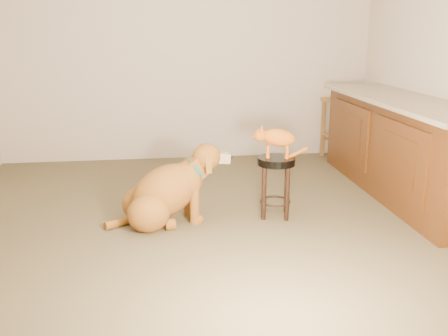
{
  "coord_description": "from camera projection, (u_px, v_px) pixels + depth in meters",
  "views": [
    {
      "loc": [
        -0.37,
        -4.1,
        1.57
      ],
      "look_at": [
        0.16,
        -0.15,
        0.45
      ],
      "focal_mm": 40.0,
      "sensor_mm": 36.0,
      "label": 1
    }
  ],
  "objects": [
    {
      "name": "floor",
      "position": [
        204.0,
        213.0,
        4.38
      ],
      "size": [
        4.5,
        4.0,
        0.01
      ],
      "primitive_type": "cube",
      "color": "brown",
      "rests_on": "ground"
    },
    {
      "name": "room_shell",
      "position": [
        202.0,
        14.0,
        3.93
      ],
      "size": [
        4.54,
        4.04,
        2.62
      ],
      "color": "beige",
      "rests_on": "ground"
    },
    {
      "name": "cabinet_run",
      "position": [
        402.0,
        150.0,
        4.8
      ],
      "size": [
        0.7,
        2.56,
        0.94
      ],
      "color": "#4E290E",
      "rests_on": "ground"
    },
    {
      "name": "padded_stool",
      "position": [
        276.0,
        175.0,
        4.23
      ],
      "size": [
        0.32,
        0.32,
        0.52
      ],
      "rotation": [
        0.0,
        0.0,
        -0.23
      ],
      "color": "black",
      "rests_on": "ground"
    },
    {
      "name": "wood_stool",
      "position": [
        340.0,
        128.0,
        6.14
      ],
      "size": [
        0.42,
        0.42,
        0.74
      ],
      "rotation": [
        0.0,
        0.0,
        0.06
      ],
      "color": "brown",
      "rests_on": "ground"
    },
    {
      "name": "golden_retriever",
      "position": [
        166.0,
        193.0,
        4.11
      ],
      "size": [
        1.08,
        0.59,
        0.7
      ],
      "rotation": [
        0.0,
        0.0,
        0.21
      ],
      "color": "brown",
      "rests_on": "ground"
    },
    {
      "name": "tabby_kitten",
      "position": [
        276.0,
        139.0,
        4.15
      ],
      "size": [
        0.48,
        0.2,
        0.3
      ],
      "rotation": [
        0.0,
        0.0,
        -0.23
      ],
      "color": "#AA5211",
      "rests_on": "padded_stool"
    }
  ]
}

